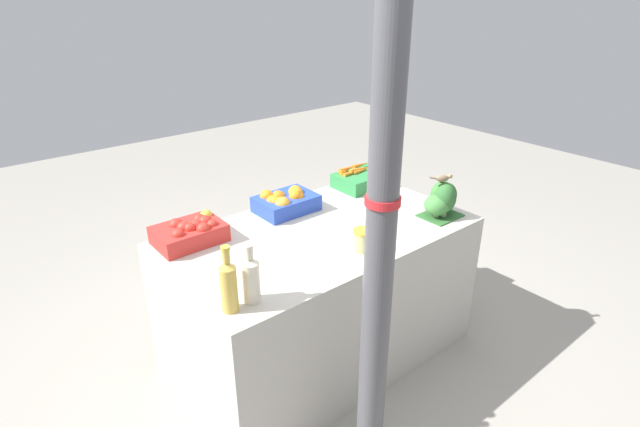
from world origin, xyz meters
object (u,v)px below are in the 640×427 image
object	(u,v)px
orange_crate	(286,201)
pickle_jar	(363,240)
support_pole	(382,217)
juice_bottle_cloudy	(251,278)
broccoli_pile	(442,199)
sparrow_bird	(443,178)
juice_bottle_golden	(229,284)
carrot_crate	(361,178)
apple_crate	(191,231)

from	to	relation	value
orange_crate	pickle_jar	xyz separation A→B (m)	(0.02, -0.62, -0.01)
support_pole	juice_bottle_cloudy	distance (m)	0.64
support_pole	broccoli_pile	xyz separation A→B (m)	(1.02, 0.49, -0.37)
orange_crate	broccoli_pile	size ratio (longest dim) A/B	1.46
sparrow_bird	broccoli_pile	bearing A→B (deg)	-2.94
juice_bottle_golden	orange_crate	bearing A→B (deg)	40.94
juice_bottle_cloudy	pickle_jar	bearing A→B (deg)	1.96
support_pole	juice_bottle_cloudy	world-z (taller)	support_pole
juice_bottle_golden	juice_bottle_cloudy	world-z (taller)	juice_bottle_golden
carrot_crate	pickle_jar	world-z (taller)	carrot_crate
support_pole	juice_bottle_golden	size ratio (longest dim) A/B	8.86
apple_crate	carrot_crate	size ratio (longest dim) A/B	1.00
juice_bottle_cloudy	broccoli_pile	bearing A→B (deg)	1.64
juice_bottle_golden	sparrow_bird	size ratio (longest dim) A/B	2.47
support_pole	pickle_jar	bearing A→B (deg)	50.61
broccoli_pile	juice_bottle_golden	size ratio (longest dim) A/B	0.80
sparrow_bird	orange_crate	bearing A→B (deg)	172.08
orange_crate	sparrow_bird	distance (m)	0.89
juice_bottle_golden	pickle_jar	size ratio (longest dim) A/B	2.66
broccoli_pile	sparrow_bird	bearing A→B (deg)	141.95
broccoli_pile	juice_bottle_golden	xyz separation A→B (m)	(-1.39, -0.04, 0.02)
apple_crate	sparrow_bird	distance (m)	1.38
support_pole	carrot_crate	size ratio (longest dim) A/B	7.61
support_pole	juice_bottle_cloudy	size ratio (longest dim) A/B	9.79
support_pole	juice_bottle_golden	world-z (taller)	support_pole
apple_crate	sparrow_bird	size ratio (longest dim) A/B	2.88
carrot_crate	juice_bottle_cloudy	bearing A→B (deg)	-152.39
orange_crate	juice_bottle_cloudy	size ratio (longest dim) A/B	1.29
support_pole	carrot_crate	xyz separation A→B (m)	(0.98, 1.11, -0.42)
carrot_crate	apple_crate	bearing A→B (deg)	-179.51
apple_crate	support_pole	bearing A→B (deg)	-78.60
orange_crate	carrot_crate	bearing A→B (deg)	0.84
carrot_crate	juice_bottle_cloudy	distance (m)	1.41
apple_crate	pickle_jar	xyz separation A→B (m)	(0.61, -0.62, -0.00)
apple_crate	orange_crate	world-z (taller)	orange_crate
orange_crate	support_pole	bearing A→B (deg)	-108.74
juice_bottle_cloudy	sparrow_bird	bearing A→B (deg)	1.90
juice_bottle_cloudy	carrot_crate	bearing A→B (deg)	27.61
broccoli_pile	pickle_jar	bearing A→B (deg)	-178.69
support_pole	broccoli_pile	bearing A→B (deg)	25.75
apple_crate	orange_crate	xyz separation A→B (m)	(0.59, 0.00, 0.00)
apple_crate	juice_bottle_golden	size ratio (longest dim) A/B	1.16
support_pole	apple_crate	world-z (taller)	support_pole
juice_bottle_golden	support_pole	bearing A→B (deg)	-51.12
juice_bottle_golden	pickle_jar	bearing A→B (deg)	1.70
support_pole	broccoli_pile	world-z (taller)	support_pole
support_pole	orange_crate	bearing A→B (deg)	71.26
apple_crate	orange_crate	bearing A→B (deg)	0.12
carrot_crate	juice_bottle_cloudy	xyz separation A→B (m)	(-1.25, -0.65, 0.06)
juice_bottle_golden	apple_crate	bearing A→B (deg)	77.13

